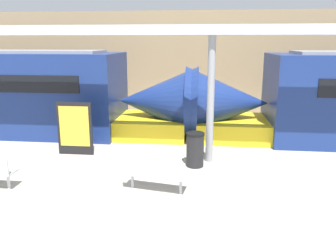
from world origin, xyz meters
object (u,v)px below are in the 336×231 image
(bench_near, at_px, (155,173))
(poster_board, at_px, (75,128))
(support_column_near, at_px, (211,100))
(trash_bin, at_px, (195,149))

(bench_near, relative_size, poster_board, 0.94)
(bench_near, height_order, poster_board, poster_board)
(poster_board, bearing_deg, support_column_near, -1.71)
(bench_near, height_order, support_column_near, support_column_near)
(support_column_near, bearing_deg, poster_board, 178.29)
(poster_board, xyz_separation_m, support_column_near, (4.21, -0.13, 1.00))
(bench_near, relative_size, trash_bin, 1.60)
(trash_bin, bearing_deg, support_column_near, 49.06)
(bench_near, bearing_deg, trash_bin, 73.36)
(bench_near, distance_m, support_column_near, 2.95)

